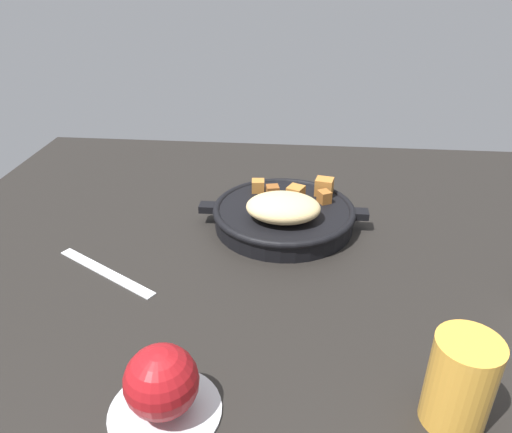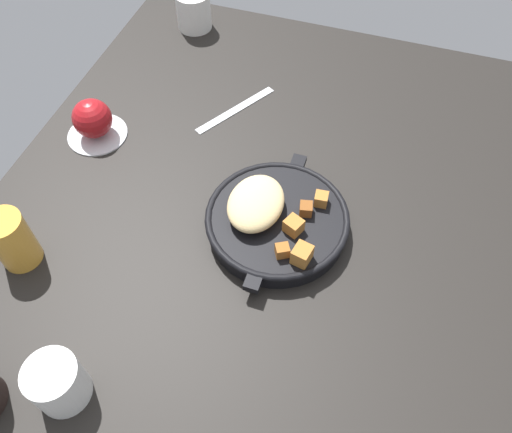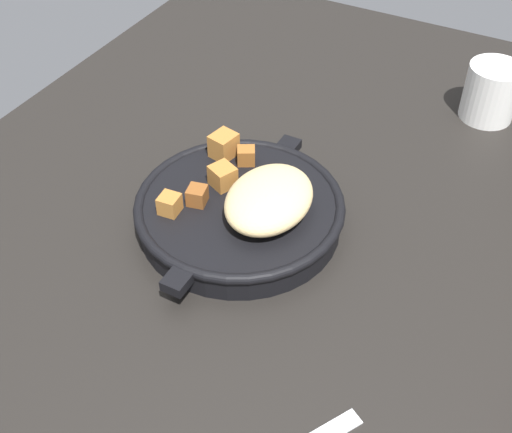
{
  "view_description": "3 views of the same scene",
  "coord_description": "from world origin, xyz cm",
  "views": [
    {
      "loc": [
        -2.1,
        65.51,
        40.2
      ],
      "look_at": [
        3.98,
        1.37,
        5.13
      ],
      "focal_mm": 34.12,
      "sensor_mm": 36.0,
      "label": 1
    },
    {
      "loc": [
        -47.34,
        -17.27,
        70.54
      ],
      "look_at": [
        -1.46,
        -2.15,
        3.86
      ],
      "focal_mm": 36.27,
      "sensor_mm": 36.0,
      "label": 2
    },
    {
      "loc": [
        47.92,
        22.28,
        52.38
      ],
      "look_at": [
        2.59,
        -1.84,
        4.81
      ],
      "focal_mm": 46.97,
      "sensor_mm": 36.0,
      "label": 3
    }
  ],
  "objects": [
    {
      "name": "white_creamer_pitcher",
      "position": [
        -34.74,
        13.93,
        3.82
      ],
      "size": [
        7.17,
        7.17,
        7.65
      ],
      "primitive_type": "cylinder",
      "color": "white",
      "rests_on": "ground_plane"
    },
    {
      "name": "cast_iron_skillet",
      "position": [
        0.12,
        -4.86,
        2.57
      ],
      "size": [
        27.79,
        23.47,
        7.31
      ],
      "color": "black",
      "rests_on": "ground_plane"
    },
    {
      "name": "ground_plane",
      "position": [
        0.0,
        0.0,
        -1.2
      ],
      "size": [
        115.51,
        88.79,
        2.4
      ],
      "primitive_type": "cube",
      "color": "black"
    }
  ]
}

